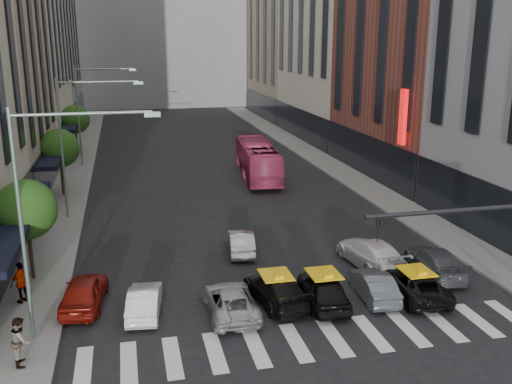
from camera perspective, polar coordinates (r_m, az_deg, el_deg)
ground at (r=22.17m, az=7.77°, el=-16.26°), size 160.00×160.00×0.00m
sidewalk_left at (r=49.15m, az=-17.93°, el=0.94°), size 3.00×96.00×0.15m
sidewalk_right at (r=52.34m, az=7.99°, el=2.37°), size 3.00×96.00×0.15m
building_left_d at (r=83.27m, az=-20.87°, el=16.59°), size 8.00×18.00×30.00m
building_right_b at (r=50.69m, az=15.87°, el=16.27°), size 8.00×18.00×26.00m
building_right_d at (r=86.06m, az=3.26°, el=16.76°), size 8.00×18.00×28.00m
tree_near at (r=29.08m, az=-21.99°, el=-1.66°), size 2.88×2.88×4.95m
tree_mid at (r=44.55m, az=-19.07°, el=4.15°), size 2.88×2.88×4.95m
tree_far at (r=60.30m, az=-17.65°, el=6.94°), size 2.88×2.88×4.95m
streetlamp_near at (r=22.51m, az=-20.32°, el=-0.22°), size 5.38×0.25×9.00m
streetlamp_mid at (r=38.13m, az=-17.57°, el=5.99°), size 5.38×0.25×9.00m
streetlamp_far at (r=53.97m, az=-16.41°, el=8.57°), size 5.38×0.25×9.00m
liberty_sign at (r=42.78m, az=14.48°, el=7.27°), size 0.30×0.70×4.00m
car_red at (r=26.56m, az=-16.82°, el=-9.52°), size 2.19×4.37×1.43m
car_white_front at (r=25.34m, az=-11.09°, el=-10.61°), size 1.75×3.86×1.23m
car_silver at (r=24.91m, az=-2.55°, el=-10.81°), size 2.01×4.35×1.21m
taxi_left at (r=25.87m, az=1.99°, el=-9.65°), size 2.43×4.73×1.31m
taxi_center at (r=25.86m, az=6.75°, el=-9.62°), size 2.03×4.34×1.44m
car_grey_mid at (r=26.83m, az=11.66°, el=-9.11°), size 1.60×3.87×1.24m
taxi_right at (r=27.42m, az=15.64°, el=-8.84°), size 2.41×4.59×1.23m
car_grey_curb at (r=30.14m, az=17.47°, el=-6.65°), size 2.47×4.86×1.35m
car_row2_left at (r=31.57m, az=-1.49°, el=-5.02°), size 1.80×3.91×1.24m
car_row2_right at (r=30.31m, az=11.43°, el=-6.00°), size 2.44×5.17×1.46m
bus at (r=48.30m, az=0.16°, el=3.23°), size 3.63×11.27×3.08m
pedestrian_near at (r=22.65m, az=-22.49°, el=-13.58°), size 0.80×0.96×1.81m
pedestrian_far at (r=27.45m, az=-22.38°, el=-8.36°), size 1.12×1.09×1.88m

